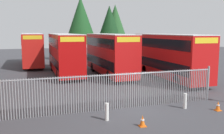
{
  "coord_description": "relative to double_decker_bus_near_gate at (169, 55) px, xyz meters",
  "views": [
    {
      "loc": [
        -5.95,
        -13.99,
        4.7
      ],
      "look_at": [
        0.0,
        4.0,
        2.0
      ],
      "focal_mm": 40.29,
      "sensor_mm": 36.0,
      "label": 1
    }
  ],
  "objects": [
    {
      "name": "tree_mid_row",
      "position": [
        1.75,
        21.24,
        3.68
      ],
      "size": [
        4.57,
        4.57,
        9.38
      ],
      "color": "#4C3823",
      "rests_on": "ground"
    },
    {
      "name": "bollard_near_left",
      "position": [
        -9.21,
        -9.21,
        -1.95
      ],
      "size": [
        0.2,
        0.2,
        0.95
      ],
      "primitive_type": "cylinder",
      "color": "silver",
      "rests_on": "ground"
    },
    {
      "name": "double_decker_bus_far_back",
      "position": [
        -12.54,
        14.4,
        0.0
      ],
      "size": [
        2.54,
        10.81,
        4.42
      ],
      "color": "red",
      "rests_on": "ground"
    },
    {
      "name": "ground_plane",
      "position": [
        -7.03,
        0.51,
        -2.42
      ],
      "size": [
        100.0,
        100.0,
        0.0
      ],
      "primitive_type": "plane",
      "color": "#3D3D42"
    },
    {
      "name": "palisade_fence",
      "position": [
        -8.43,
        -7.49,
        -1.24
      ],
      "size": [
        14.2,
        0.14,
        2.35
      ],
      "color": "gray",
      "rests_on": "ground"
    },
    {
      "name": "tree_short_side",
      "position": [
        -0.23,
        18.43,
        3.05
      ],
      "size": [
        4.77,
        4.77,
        8.89
      ],
      "color": "#4C3823",
      "rests_on": "ground"
    },
    {
      "name": "bollard_center_front",
      "position": [
        -4.05,
        -8.74,
        -1.95
      ],
      "size": [
        0.2,
        0.2,
        0.95
      ],
      "primitive_type": "cylinder",
      "color": "silver",
      "rests_on": "ground"
    },
    {
      "name": "double_decker_bus_near_gate",
      "position": [
        0.0,
        0.0,
        0.0
      ],
      "size": [
        2.54,
        10.81,
        4.42
      ],
      "color": "red",
      "rests_on": "ground"
    },
    {
      "name": "tree_tall_back",
      "position": [
        -5.13,
        17.75,
        3.93
      ],
      "size": [
        5.05,
        5.05,
        9.97
      ],
      "color": "#4C3823",
      "rests_on": "ground"
    },
    {
      "name": "double_decker_bus_behind_fence_right",
      "position": [
        -4.81,
        4.05,
        0.0
      ],
      "size": [
        2.54,
        10.81,
        4.42
      ],
      "color": "red",
      "rests_on": "ground"
    },
    {
      "name": "double_decker_bus_behind_fence_left",
      "position": [
        -9.31,
        6.13,
        0.0
      ],
      "size": [
        2.54,
        10.81,
        4.42
      ],
      "color": "#B70C0C",
      "rests_on": "ground"
    },
    {
      "name": "traffic_cone_mid_forecourt",
      "position": [
        -7.78,
        -10.59,
        -2.13
      ],
      "size": [
        0.34,
        0.34,
        0.59
      ],
      "color": "orange",
      "rests_on": "ground"
    },
    {
      "name": "traffic_cone_by_gate",
      "position": [
        -2.42,
        -9.71,
        -2.13
      ],
      "size": [
        0.34,
        0.34,
        0.59
      ],
      "color": "orange",
      "rests_on": "ground"
    }
  ]
}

